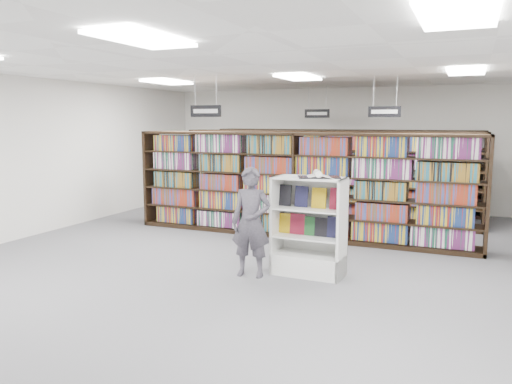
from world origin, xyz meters
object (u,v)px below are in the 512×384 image
at_px(open_book, 318,175).
at_px(bookshelf_row_near, 297,185).
at_px(endcap_display, 309,242).
at_px(shopper, 251,222).

bearing_deg(open_book, bookshelf_row_near, 92.78).
height_order(bookshelf_row_near, endcap_display, bookshelf_row_near).
bearing_deg(endcap_display, bookshelf_row_near, 114.28).
xyz_separation_m(bookshelf_row_near, shopper, (0.19, -2.70, -0.22)).
bearing_deg(shopper, bookshelf_row_near, 86.78).
xyz_separation_m(bookshelf_row_near, endcap_display, (0.97, -2.26, -0.55)).
height_order(endcap_display, shopper, shopper).
bearing_deg(bookshelf_row_near, endcap_display, -66.87).
bearing_deg(shopper, open_book, 15.75).
distance_m(bookshelf_row_near, open_book, 2.61).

